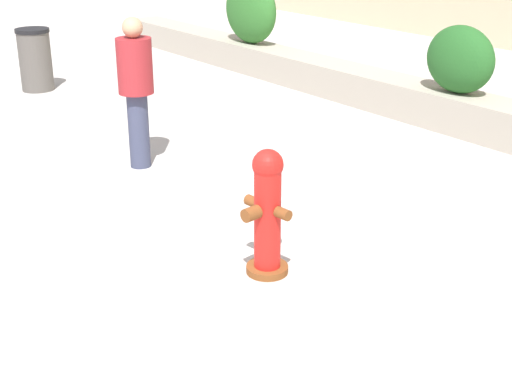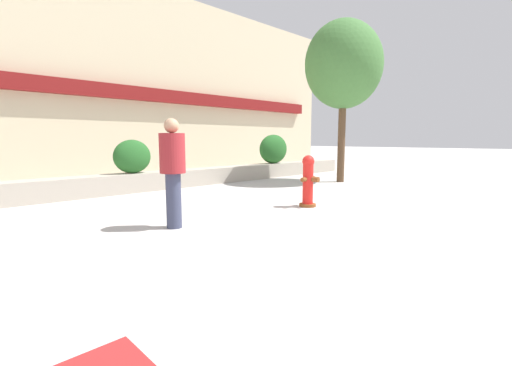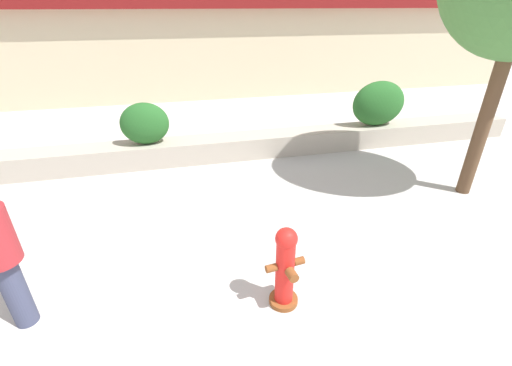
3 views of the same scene
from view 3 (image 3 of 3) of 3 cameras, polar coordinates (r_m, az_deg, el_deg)
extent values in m
cube|color=#ADA393|center=(8.03, -15.40, 4.89)|extent=(18.00, 0.70, 0.50)
ellipsoid|color=#235B23|center=(7.82, -18.05, 9.39)|extent=(1.02, 0.58, 0.90)
ellipsoid|color=#235B23|center=(9.17, 19.74, 12.36)|extent=(1.35, 0.65, 1.10)
cylinder|color=brown|center=(4.43, 4.58, -18.83)|extent=(0.39, 0.39, 0.06)
cylinder|color=red|center=(4.11, 4.82, -14.46)|extent=(0.24, 0.24, 0.85)
sphere|color=red|center=(3.81, 5.10, -9.23)|extent=(0.25, 0.25, 0.25)
cylinder|color=brown|center=(3.92, 6.01, -15.00)|extent=(0.13, 0.15, 0.11)
cylinder|color=brown|center=(3.99, 2.55, -14.00)|extent=(0.14, 0.10, 0.09)
cylinder|color=brown|center=(4.10, 7.13, -12.79)|extent=(0.14, 0.10, 0.09)
cylinder|color=brown|center=(7.32, 33.67, 8.03)|extent=(0.24, 0.24, 2.67)
cylinder|color=#383D56|center=(4.72, -35.11, -14.70)|extent=(0.31, 0.31, 0.88)
camera|label=1|loc=(5.21, 79.99, 0.53)|focal=50.00mm
camera|label=2|loc=(5.27, -107.89, -32.18)|focal=24.00mm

